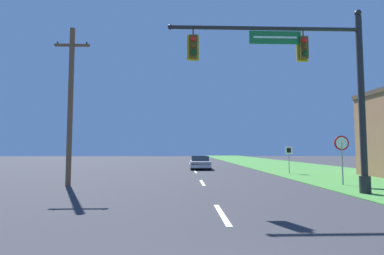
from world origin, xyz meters
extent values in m
cube|color=#428438|center=(10.50, 30.00, 0.02)|extent=(10.00, 110.00, 0.04)
cube|color=silver|center=(0.00, 6.00, 0.01)|extent=(0.16, 2.80, 0.01)
cube|color=silver|center=(0.00, 14.00, 0.01)|extent=(0.16, 2.80, 0.01)
cube|color=silver|center=(0.00, 22.00, 0.01)|extent=(0.16, 2.80, 0.01)
cube|color=silver|center=(0.00, 30.00, 0.01)|extent=(0.16, 2.80, 0.01)
cube|color=silver|center=(0.00, 38.00, 0.01)|extent=(0.16, 2.80, 0.01)
cylinder|color=#232326|center=(6.40, 9.60, 0.39)|extent=(0.44, 0.44, 0.70)
cylinder|color=#232326|center=(6.40, 9.60, 3.79)|extent=(0.26, 0.26, 7.49)
sphere|color=#232326|center=(6.40, 9.60, 7.67)|extent=(0.28, 0.28, 0.28)
cylinder|color=#232326|center=(2.38, 9.60, 6.93)|extent=(8.04, 0.16, 0.16)
sphere|color=#232326|center=(-1.64, 9.60, 6.93)|extent=(0.21, 0.21, 0.21)
cube|color=#196B33|center=(2.78, 9.60, 6.54)|extent=(2.19, 0.06, 0.55)
cube|color=white|center=(2.78, 9.56, 6.54)|extent=(1.84, 0.01, 0.08)
cylinder|color=#4C4214|center=(-0.67, 9.60, 6.76)|extent=(0.06, 0.06, 0.35)
cube|color=yellow|center=(-0.67, 9.73, 6.11)|extent=(0.50, 0.03, 1.11)
cube|color=#4C4214|center=(-0.67, 9.60, 6.11)|extent=(0.34, 0.24, 0.95)
sphere|color=red|center=(-0.67, 9.46, 6.39)|extent=(0.22, 0.22, 0.22)
sphere|color=#51380F|center=(-0.67, 9.46, 6.11)|extent=(0.22, 0.22, 0.22)
sphere|color=#0F3D19|center=(-0.67, 9.46, 5.82)|extent=(0.22, 0.22, 0.22)
cylinder|color=#4C4214|center=(3.99, 9.60, 6.76)|extent=(0.06, 0.06, 0.35)
cube|color=yellow|center=(3.99, 9.73, 6.11)|extent=(0.50, 0.03, 1.11)
cube|color=#4C4214|center=(3.99, 9.60, 6.11)|extent=(0.34, 0.24, 0.95)
sphere|color=red|center=(3.99, 9.46, 6.39)|extent=(0.22, 0.22, 0.22)
sphere|color=#51380F|center=(3.99, 9.46, 6.11)|extent=(0.22, 0.22, 0.22)
sphere|color=#0F3D19|center=(3.99, 9.46, 5.82)|extent=(0.22, 0.22, 0.22)
cylinder|color=black|center=(1.44, 27.24, 0.32)|extent=(0.22, 0.64, 0.64)
cylinder|color=black|center=(-0.16, 27.28, 0.32)|extent=(0.22, 0.64, 0.64)
cylinder|color=black|center=(1.35, 24.12, 0.32)|extent=(0.22, 0.64, 0.64)
cylinder|color=black|center=(-0.25, 24.16, 0.32)|extent=(0.22, 0.64, 0.64)
cube|color=#B7B7BC|center=(0.59, 25.70, 0.50)|extent=(1.94, 4.57, 0.55)
cube|color=#283342|center=(0.60, 25.81, 0.98)|extent=(1.65, 1.94, 0.42)
cube|color=#B7B7BC|center=(0.60, 25.81, 1.16)|extent=(1.62, 1.90, 0.06)
cube|color=#B71414|center=(0.53, 23.47, 0.56)|extent=(1.68, 0.11, 0.14)
cylinder|color=gray|center=(7.07, 12.53, 1.14)|extent=(0.07, 0.07, 2.20)
cylinder|color=red|center=(7.07, 12.53, 2.16)|extent=(0.76, 0.04, 0.76)
cylinder|color=white|center=(7.07, 12.51, 2.16)|extent=(0.61, 0.01, 0.61)
cylinder|color=gray|center=(6.98, 19.87, 1.04)|extent=(0.06, 0.06, 2.00)
cube|color=white|center=(6.98, 19.87, 1.77)|extent=(0.55, 0.04, 0.60)
cube|color=black|center=(6.98, 19.85, 1.77)|extent=(0.31, 0.01, 0.34)
cylinder|color=brown|center=(-6.86, 12.87, 4.08)|extent=(0.26, 0.26, 8.16)
cube|color=brown|center=(-6.86, 12.87, 7.26)|extent=(1.80, 0.12, 0.12)
cylinder|color=#333338|center=(-7.61, 12.87, 7.38)|extent=(0.08, 0.08, 0.12)
cylinder|color=#333338|center=(-6.11, 12.87, 7.38)|extent=(0.08, 0.08, 0.12)
camera|label=1|loc=(-1.14, -2.57, 1.83)|focal=28.00mm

